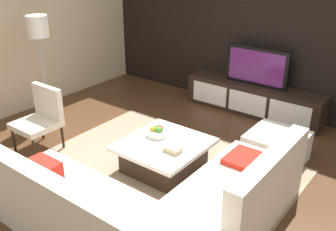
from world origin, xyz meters
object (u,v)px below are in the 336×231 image
at_px(floor_lamp, 38,34).
at_px(coffee_table, 164,155).
at_px(sectional_couch, 153,209).
at_px(accent_chair_near, 41,115).
at_px(book_stack, 173,149).
at_px(media_console, 253,99).
at_px(television, 257,67).
at_px(ottoman, 276,148).
at_px(fruit_bowl, 158,132).

bearing_deg(floor_lamp, coffee_table, -1.97).
relative_size(sectional_couch, accent_chair_near, 2.86).
distance_m(sectional_couch, book_stack, 0.96).
relative_size(sectional_couch, coffee_table, 2.41).
distance_m(coffee_table, book_stack, 0.33).
bearing_deg(accent_chair_near, sectional_couch, -9.99).
xyz_separation_m(media_console, television, (0.00, 0.00, 0.56)).
relative_size(media_console, television, 2.21).
height_order(coffee_table, ottoman, ottoman).
xyz_separation_m(media_console, accent_chair_near, (-1.79, -2.85, 0.24)).
distance_m(television, floor_lamp, 3.41).
distance_m(television, accent_chair_near, 3.38).
distance_m(ottoman, book_stack, 1.43).
bearing_deg(ottoman, floor_lamp, -164.69).
bearing_deg(ottoman, television, 126.70).
height_order(floor_lamp, ottoman, floor_lamp).
distance_m(accent_chair_near, fruit_bowl, 1.64).
height_order(media_console, accent_chair_near, accent_chair_near).
bearing_deg(media_console, book_stack, -87.10).
height_order(accent_chair_near, floor_lamp, floor_lamp).
bearing_deg(floor_lamp, sectional_couch, -19.10).
distance_m(media_console, coffee_table, 2.30).
bearing_deg(fruit_bowl, ottoman, 37.35).
distance_m(television, ottoman, 1.69).
bearing_deg(ottoman, coffee_table, -135.16).
distance_m(fruit_bowl, book_stack, 0.46).
height_order(media_console, floor_lamp, floor_lamp).
bearing_deg(media_console, coffee_table, -92.49).
relative_size(accent_chair_near, fruit_bowl, 3.11).
distance_m(media_console, floor_lamp, 3.55).
xyz_separation_m(media_console, coffee_table, (-0.10, -2.30, -0.05)).
height_order(television, ottoman, television).
relative_size(accent_chair_near, ottoman, 1.24).
relative_size(television, floor_lamp, 0.63).
bearing_deg(media_console, accent_chair_near, -122.16).
bearing_deg(fruit_bowl, media_console, 82.69).
height_order(sectional_couch, coffee_table, sectional_couch).
distance_m(sectional_couch, fruit_bowl, 1.36).
bearing_deg(book_stack, coffee_table, 152.58).
bearing_deg(fruit_bowl, sectional_couch, -53.09).
bearing_deg(ottoman, sectional_couch, -101.55).
height_order(sectional_couch, ottoman, sectional_couch).
distance_m(ottoman, fruit_bowl, 1.56).
bearing_deg(television, sectional_couch, -80.82).
bearing_deg(television, ottoman, -53.30).
distance_m(television, sectional_couch, 3.36).
height_order(television, sectional_couch, television).
relative_size(floor_lamp, book_stack, 8.02).
bearing_deg(television, floor_lamp, -138.87).
distance_m(sectional_couch, ottoman, 2.06).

